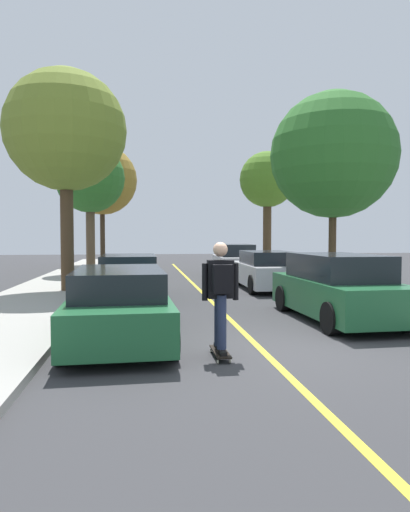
% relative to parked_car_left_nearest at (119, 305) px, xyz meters
% --- Properties ---
extents(ground, '(80.00, 80.00, 0.00)m').
position_rel_parked_car_left_nearest_xyz_m(ground, '(2.39, -1.05, -0.66)').
color(ground, '#353538').
extents(center_line, '(0.12, 39.20, 0.01)m').
position_rel_parked_car_left_nearest_xyz_m(center_line, '(2.39, 2.95, -0.65)').
color(center_line, gold).
rests_on(center_line, ground).
extents(parked_car_left_nearest, '(1.96, 4.39, 1.32)m').
position_rel_parked_car_left_nearest_xyz_m(parked_car_left_nearest, '(0.00, 0.00, 0.00)').
color(parked_car_left_nearest, '#1E5B33').
rests_on(parked_car_left_nearest, ground).
extents(parked_car_left_near, '(1.94, 4.35, 1.33)m').
position_rel_parked_car_left_nearest_xyz_m(parked_car_left_near, '(-0.00, 5.58, -0.00)').
color(parked_car_left_near, '#196066').
rests_on(parked_car_left_near, ground).
extents(parked_car_right_nearest, '(1.92, 4.31, 1.50)m').
position_rel_parked_car_left_nearest_xyz_m(parked_car_right_nearest, '(4.79, 1.45, 0.07)').
color(parked_car_right_nearest, '#1E5B33').
rests_on(parked_car_right_nearest, ground).
extents(parked_car_right_near, '(1.91, 4.32, 1.36)m').
position_rel_parked_car_left_nearest_xyz_m(parked_car_right_near, '(4.79, 7.53, 0.01)').
color(parked_car_right_near, '#B7B7BC').
rests_on(parked_car_right_near, ground).
extents(parked_car_right_far, '(1.95, 4.31, 1.49)m').
position_rel_parked_car_left_nearest_xyz_m(parked_car_right_far, '(4.79, 13.23, 0.06)').
color(parked_car_right_far, '#B7B7BC').
rests_on(parked_car_right_far, ground).
extents(street_tree_left_nearest, '(3.87, 3.87, 7.08)m').
position_rel_parked_car_left_nearest_xyz_m(street_tree_left_nearest, '(-2.00, 6.98, 4.59)').
color(street_tree_left_nearest, '#4C3823').
rests_on(street_tree_left_nearest, sidewalk_left).
extents(street_tree_left_near, '(3.22, 3.22, 6.05)m').
position_rel_parked_car_left_nearest_xyz_m(street_tree_left_near, '(-2.00, 13.74, 3.88)').
color(street_tree_left_near, brown).
rests_on(street_tree_left_near, sidewalk_left).
extents(street_tree_left_far, '(4.19, 4.19, 7.21)m').
position_rel_parked_car_left_nearest_xyz_m(street_tree_left_far, '(-2.00, 20.30, 4.59)').
color(street_tree_left_far, '#3D2D1E').
rests_on(street_tree_left_far, sidewalk_left).
extents(street_tree_right_nearest, '(4.21, 4.21, 6.57)m').
position_rel_parked_car_left_nearest_xyz_m(street_tree_right_nearest, '(6.79, 6.50, 3.94)').
color(street_tree_right_nearest, '#4C3823').
rests_on(street_tree_right_nearest, sidewalk_right).
extents(street_tree_right_near, '(2.86, 2.86, 6.08)m').
position_rel_parked_car_left_nearest_xyz_m(street_tree_right_near, '(6.79, 14.86, 4.05)').
color(street_tree_right_near, '#4C3823').
rests_on(street_tree_right_near, sidewalk_right).
extents(fire_hydrant, '(0.20, 0.20, 0.70)m').
position_rel_parked_car_left_nearest_xyz_m(fire_hydrant, '(6.29, 1.60, -0.17)').
color(fire_hydrant, '#B2140F').
rests_on(fire_hydrant, sidewalk_right).
extents(skateboard, '(0.22, 0.84, 0.10)m').
position_rel_parked_car_left_nearest_xyz_m(skateboard, '(1.63, -1.38, -0.57)').
color(skateboard, black).
rests_on(skateboard, ground).
extents(skateboarder, '(0.58, 0.70, 1.71)m').
position_rel_parked_car_left_nearest_xyz_m(skateboarder, '(1.63, -1.41, 0.42)').
color(skateboarder, black).
rests_on(skateboarder, skateboard).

